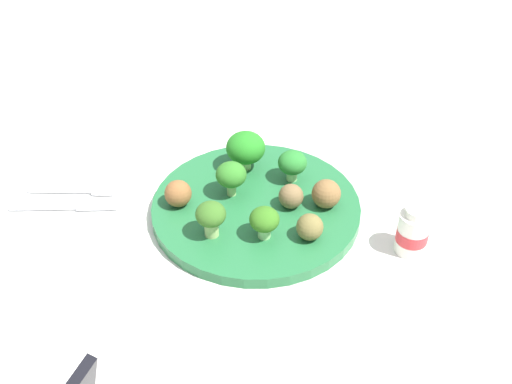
% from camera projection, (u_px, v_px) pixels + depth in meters
% --- Properties ---
extents(ground_plane, '(4.00, 4.00, 0.00)m').
position_uv_depth(ground_plane, '(256.00, 213.00, 0.87)').
color(ground_plane, silver).
extents(plate, '(0.28, 0.28, 0.02)m').
position_uv_depth(plate, '(256.00, 208.00, 0.87)').
color(plate, '#236638').
rests_on(plate, ground_plane).
extents(broccoli_floret_center, '(0.04, 0.04, 0.04)m').
position_uv_depth(broccoli_floret_center, '(264.00, 220.00, 0.79)').
color(broccoli_floret_center, '#97CF81').
rests_on(broccoli_floret_center, plate).
extents(broccoli_floret_back_left, '(0.04, 0.04, 0.05)m').
position_uv_depth(broccoli_floret_back_left, '(292.00, 163.00, 0.89)').
color(broccoli_floret_back_left, '#9CC77F').
rests_on(broccoli_floret_back_left, plate).
extents(broccoli_floret_front_right, '(0.06, 0.06, 0.06)m').
position_uv_depth(broccoli_floret_front_right, '(246.00, 148.00, 0.90)').
color(broccoli_floret_front_right, '#99CC74').
rests_on(broccoli_floret_front_right, plate).
extents(broccoli_floret_near_rim, '(0.04, 0.04, 0.05)m').
position_uv_depth(broccoli_floret_near_rim, '(231.00, 175.00, 0.86)').
color(broccoli_floret_near_rim, '#93BC6E').
rests_on(broccoli_floret_near_rim, plate).
extents(broccoli_floret_mid_right, '(0.04, 0.04, 0.05)m').
position_uv_depth(broccoli_floret_mid_right, '(211.00, 216.00, 0.79)').
color(broccoli_floret_mid_right, '#A1BD6E').
rests_on(broccoli_floret_mid_right, plate).
extents(meatball_back_left, '(0.04, 0.04, 0.04)m').
position_uv_depth(meatball_back_left, '(326.00, 194.00, 0.85)').
color(meatball_back_left, brown).
rests_on(meatball_back_left, plate).
extents(meatball_mid_left, '(0.03, 0.03, 0.03)m').
position_uv_depth(meatball_mid_left, '(310.00, 227.00, 0.80)').
color(meatball_mid_left, brown).
rests_on(meatball_mid_left, plate).
extents(meatball_back_right, '(0.03, 0.03, 0.03)m').
position_uv_depth(meatball_back_right, '(291.00, 195.00, 0.85)').
color(meatball_back_right, brown).
rests_on(meatball_back_right, plate).
extents(meatball_far_rim, '(0.04, 0.04, 0.04)m').
position_uv_depth(meatball_far_rim, '(178.00, 193.00, 0.85)').
color(meatball_far_rim, brown).
rests_on(meatball_far_rim, plate).
extents(napkin, '(0.17, 0.13, 0.01)m').
position_uv_depth(napkin, '(69.00, 200.00, 0.89)').
color(napkin, white).
rests_on(napkin, ground_plane).
extents(fork, '(0.12, 0.03, 0.01)m').
position_uv_depth(fork, '(77.00, 189.00, 0.90)').
color(fork, silver).
rests_on(fork, napkin).
extents(knife, '(0.15, 0.03, 0.01)m').
position_uv_depth(knife, '(69.00, 205.00, 0.87)').
color(knife, silver).
rests_on(knife, napkin).
extents(yogurt_bottle, '(0.04, 0.04, 0.07)m').
position_uv_depth(yogurt_bottle, '(413.00, 232.00, 0.80)').
color(yogurt_bottle, white).
rests_on(yogurt_bottle, ground_plane).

